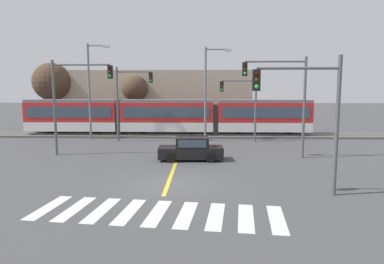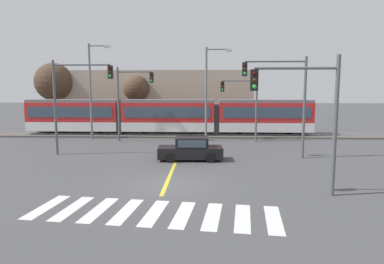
# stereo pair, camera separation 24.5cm
# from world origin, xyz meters

# --- Properties ---
(ground_plane) EXTENTS (200.00, 200.00, 0.00)m
(ground_plane) POSITION_xyz_m (0.00, 0.00, 0.00)
(ground_plane) COLOR #474749
(track_bed) EXTENTS (120.00, 4.00, 0.18)m
(track_bed) POSITION_xyz_m (0.00, 17.74, 0.09)
(track_bed) COLOR #56514C
(track_bed) RESTS_ON ground
(rail_near) EXTENTS (120.00, 0.08, 0.10)m
(rail_near) POSITION_xyz_m (0.00, 17.02, 0.23)
(rail_near) COLOR #939399
(rail_near) RESTS_ON track_bed
(rail_far) EXTENTS (120.00, 0.08, 0.10)m
(rail_far) POSITION_xyz_m (0.00, 18.46, 0.23)
(rail_far) COLOR #939399
(rail_far) RESTS_ON track_bed
(light_rail_tram) EXTENTS (28.00, 2.64, 3.43)m
(light_rail_tram) POSITION_xyz_m (-1.78, 17.74, 2.05)
(light_rail_tram) COLOR silver
(light_rail_tram) RESTS_ON track_bed
(crosswalk_stripe_0) EXTENTS (0.87, 2.85, 0.01)m
(crosswalk_stripe_0) POSITION_xyz_m (-4.37, -3.33, 0.00)
(crosswalk_stripe_0) COLOR silver
(crosswalk_stripe_0) RESTS_ON ground
(crosswalk_stripe_1) EXTENTS (0.87, 2.85, 0.01)m
(crosswalk_stripe_1) POSITION_xyz_m (-3.28, -3.45, 0.00)
(crosswalk_stripe_1) COLOR silver
(crosswalk_stripe_1) RESTS_ON ground
(crosswalk_stripe_2) EXTENTS (0.87, 2.85, 0.01)m
(crosswalk_stripe_2) POSITION_xyz_m (-2.19, -3.57, 0.00)
(crosswalk_stripe_2) COLOR silver
(crosswalk_stripe_2) RESTS_ON ground
(crosswalk_stripe_3) EXTENTS (0.87, 2.85, 0.01)m
(crosswalk_stripe_3) POSITION_xyz_m (-1.09, -3.70, 0.00)
(crosswalk_stripe_3) COLOR silver
(crosswalk_stripe_3) RESTS_ON ground
(crosswalk_stripe_4) EXTENTS (0.87, 2.85, 0.01)m
(crosswalk_stripe_4) POSITION_xyz_m (0.00, -3.82, 0.00)
(crosswalk_stripe_4) COLOR silver
(crosswalk_stripe_4) RESTS_ON ground
(crosswalk_stripe_5) EXTENTS (0.87, 2.85, 0.01)m
(crosswalk_stripe_5) POSITION_xyz_m (1.09, -3.94, 0.00)
(crosswalk_stripe_5) COLOR silver
(crosswalk_stripe_5) RESTS_ON ground
(crosswalk_stripe_6) EXTENTS (0.87, 2.85, 0.01)m
(crosswalk_stripe_6) POSITION_xyz_m (2.19, -4.07, 0.00)
(crosswalk_stripe_6) COLOR silver
(crosswalk_stripe_6) RESTS_ON ground
(crosswalk_stripe_7) EXTENTS (0.87, 2.85, 0.01)m
(crosswalk_stripe_7) POSITION_xyz_m (3.28, -4.19, 0.00)
(crosswalk_stripe_7) COLOR silver
(crosswalk_stripe_7) RESTS_ON ground
(crosswalk_stripe_8) EXTENTS (0.87, 2.85, 0.01)m
(crosswalk_stripe_8) POSITION_xyz_m (4.37, -4.31, 0.00)
(crosswalk_stripe_8) COLOR silver
(crosswalk_stripe_8) RESTS_ON ground
(lane_centre_line) EXTENTS (0.20, 17.56, 0.01)m
(lane_centre_line) POSITION_xyz_m (0.00, 6.96, 0.00)
(lane_centre_line) COLOR gold
(lane_centre_line) RESTS_ON ground
(sedan_crossing) EXTENTS (4.27, 2.05, 1.52)m
(sedan_crossing) POSITION_xyz_m (0.94, 5.95, 0.70)
(sedan_crossing) COLOR black
(sedan_crossing) RESTS_ON ground
(traffic_light_far_left) EXTENTS (3.25, 0.38, 6.55)m
(traffic_light_far_left) POSITION_xyz_m (-4.83, 13.91, 4.28)
(traffic_light_far_left) COLOR #515459
(traffic_light_far_left) RESTS_ON ground
(traffic_light_far_right) EXTENTS (3.25, 0.38, 5.74)m
(traffic_light_far_right) POSITION_xyz_m (5.27, 14.16, 3.80)
(traffic_light_far_right) COLOR #515459
(traffic_light_far_right) RESTS_ON ground
(traffic_light_mid_right) EXTENTS (4.25, 0.38, 6.76)m
(traffic_light_mid_right) POSITION_xyz_m (7.12, 6.88, 4.52)
(traffic_light_mid_right) COLOR #515459
(traffic_light_mid_right) RESTS_ON ground
(traffic_light_mid_left) EXTENTS (4.25, 0.38, 6.63)m
(traffic_light_mid_left) POSITION_xyz_m (-7.29, 7.44, 4.44)
(traffic_light_mid_left) COLOR #515459
(traffic_light_mid_left) RESTS_ON ground
(traffic_light_near_right) EXTENTS (3.75, 0.38, 6.07)m
(traffic_light_near_right) POSITION_xyz_m (6.22, -1.38, 3.96)
(traffic_light_near_right) COLOR #515459
(traffic_light_near_right) RESTS_ON ground
(street_lamp_west) EXTENTS (2.07, 0.28, 8.74)m
(street_lamp_west) POSITION_xyz_m (-8.56, 15.17, 4.94)
(street_lamp_west) COLOR slate
(street_lamp_west) RESTS_ON ground
(street_lamp_centre) EXTENTS (2.35, 0.28, 8.31)m
(street_lamp_centre) POSITION_xyz_m (2.17, 14.54, 4.75)
(street_lamp_centre) COLOR slate
(street_lamp_centre) RESTS_ON ground
(bare_tree_far_west) EXTENTS (4.38, 4.38, 7.66)m
(bare_tree_far_west) POSITION_xyz_m (-15.76, 23.29, 5.45)
(bare_tree_far_west) COLOR brown
(bare_tree_far_west) RESTS_ON ground
(bare_tree_west) EXTENTS (2.97, 2.97, 6.20)m
(bare_tree_west) POSITION_xyz_m (-6.07, 23.15, 4.67)
(bare_tree_west) COLOR brown
(bare_tree_west) RESTS_ON ground
(building_backdrop_far) EXTENTS (22.90, 6.00, 6.82)m
(building_backdrop_far) POSITION_xyz_m (-4.04, 26.31, 3.41)
(building_backdrop_far) COLOR tan
(building_backdrop_far) RESTS_ON ground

